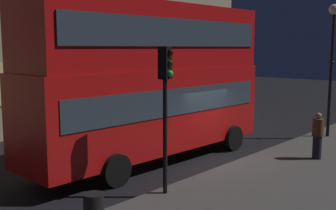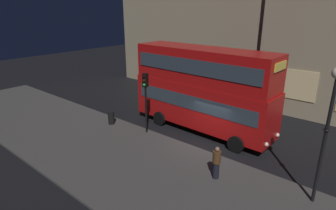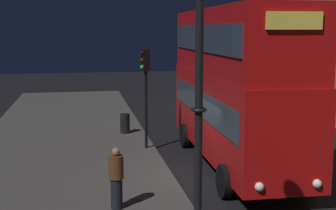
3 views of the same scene
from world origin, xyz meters
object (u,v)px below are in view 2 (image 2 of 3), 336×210
double_decker_bus (203,86)px  traffic_light_near_kerb (145,91)px  street_lamp (330,112)px  pedestrian (216,162)px  litter_bin (111,118)px

double_decker_bus → traffic_light_near_kerb: 3.73m
traffic_light_near_kerb → street_lamp: bearing=-16.2°
street_lamp → pedestrian: street_lamp is taller
double_decker_bus → traffic_light_near_kerb: (-2.40, -2.85, -0.11)m
double_decker_bus → street_lamp: bearing=-21.3°
double_decker_bus → litter_bin: double_decker_bus is taller
traffic_light_near_kerb → pedestrian: bearing=-28.3°
traffic_light_near_kerb → double_decker_bus: bearing=36.5°
traffic_light_near_kerb → litter_bin: size_ratio=4.41×
double_decker_bus → litter_bin: (-5.28, -3.41, -2.51)m
double_decker_bus → litter_bin: 6.77m
street_lamp → litter_bin: 13.65m
traffic_light_near_kerb → pedestrian: (6.22, -1.66, -2.00)m
street_lamp → pedestrian: size_ratio=3.48×
double_decker_bus → pedestrian: (3.82, -4.50, -2.12)m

